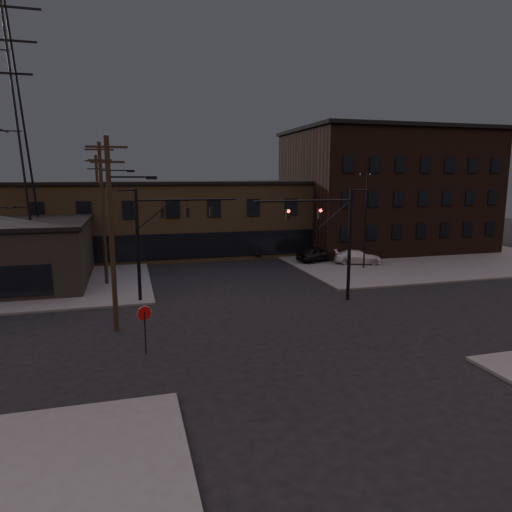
{
  "coord_description": "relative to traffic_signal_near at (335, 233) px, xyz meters",
  "views": [
    {
      "loc": [
        -8.54,
        -24.53,
        8.82
      ],
      "look_at": [
        -0.32,
        4.8,
        3.5
      ],
      "focal_mm": 32.0,
      "sensor_mm": 36.0,
      "label": 1
    }
  ],
  "objects": [
    {
      "name": "utility_pole_far",
      "position": [
        -16.86,
        21.5,
        0.85
      ],
      "size": [
        2.2,
        0.28,
        11.0
      ],
      "color": "black",
      "rests_on": "ground"
    },
    {
      "name": "lot_light_a",
      "position": [
        7.64,
        9.5,
        0.58
      ],
      "size": [
        1.5,
        0.28,
        9.14
      ],
      "color": "black",
      "rests_on": "ground"
    },
    {
      "name": "traffic_signal_near",
      "position": [
        0.0,
        0.0,
        0.0
      ],
      "size": [
        7.12,
        0.24,
        8.0
      ],
      "color": "black",
      "rests_on": "ground"
    },
    {
      "name": "ground",
      "position": [
        -5.36,
        -4.5,
        -4.93
      ],
      "size": [
        140.0,
        140.0,
        0.0
      ],
      "primitive_type": "plane",
      "color": "black",
      "rests_on": "ground"
    },
    {
      "name": "car_crossing",
      "position": [
        -0.74,
        19.84,
        -4.14
      ],
      "size": [
        2.3,
        4.98,
        1.58
      ],
      "primitive_type": "imported",
      "rotation": [
        0.0,
        0.0,
        -0.13
      ],
      "color": "black",
      "rests_on": "ground"
    },
    {
      "name": "building_row",
      "position": [
        -5.36,
        23.5,
        -0.93
      ],
      "size": [
        40.0,
        12.0,
        8.0
      ],
      "primitive_type": "cube",
      "color": "brown",
      "rests_on": "ground"
    },
    {
      "name": "traffic_signal_far",
      "position": [
        -12.07,
        3.5,
        0.08
      ],
      "size": [
        7.12,
        0.24,
        8.0
      ],
      "color": "black",
      "rests_on": "ground"
    },
    {
      "name": "utility_pole_near",
      "position": [
        -14.79,
        -2.5,
        0.94
      ],
      "size": [
        3.7,
        0.28,
        11.0
      ],
      "color": "black",
      "rests_on": "ground"
    },
    {
      "name": "lot_light_b",
      "position": [
        13.64,
        14.5,
        0.58
      ],
      "size": [
        1.5,
        0.28,
        9.14
      ],
      "color": "black",
      "rests_on": "ground"
    },
    {
      "name": "sidewalk_ne",
      "position": [
        16.64,
        17.5,
        -4.86
      ],
      "size": [
        30.0,
        30.0,
        0.15
      ],
      "primitive_type": "cube",
      "color": "#474744",
      "rests_on": "ground"
    },
    {
      "name": "stop_sign",
      "position": [
        -13.36,
        -6.49,
        -3.09
      ],
      "size": [
        0.72,
        0.33,
        2.48
      ],
      "color": "black",
      "rests_on": "ground"
    },
    {
      "name": "parked_car_lot_a",
      "position": [
        4.76,
        14.01,
        -4.0
      ],
      "size": [
        4.94,
        3.2,
        1.57
      ],
      "primitive_type": "imported",
      "rotation": [
        0.0,
        0.0,
        1.89
      ],
      "color": "black",
      "rests_on": "sidewalk_ne"
    },
    {
      "name": "transmission_tower",
      "position": [
        -23.36,
        13.5,
        7.57
      ],
      "size": [
        7.0,
        7.0,
        25.0
      ],
      "primitive_type": null,
      "color": "black",
      "rests_on": "ground"
    },
    {
      "name": "building_right",
      "position": [
        16.64,
        21.5,
        2.07
      ],
      "size": [
        22.0,
        16.0,
        14.0
      ],
      "primitive_type": "cube",
      "color": "black",
      "rests_on": "ground"
    },
    {
      "name": "parked_car_lot_b",
      "position": [
        8.19,
        11.72,
        -4.1
      ],
      "size": [
        5.04,
        3.35,
        1.36
      ],
      "primitive_type": "imported",
      "rotation": [
        0.0,
        0.0,
        1.23
      ],
      "color": "silver",
      "rests_on": "sidewalk_ne"
    },
    {
      "name": "utility_pole_mid",
      "position": [
        -15.79,
        9.5,
        1.19
      ],
      "size": [
        3.7,
        0.28,
        11.5
      ],
      "color": "black",
      "rests_on": "ground"
    }
  ]
}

